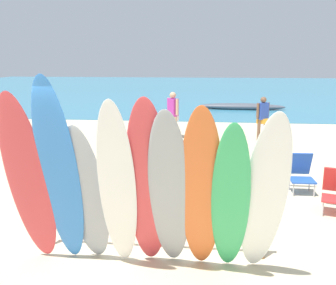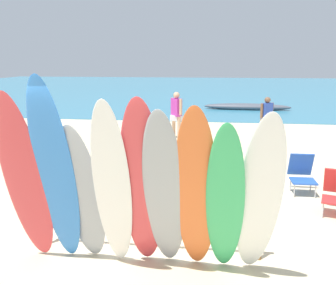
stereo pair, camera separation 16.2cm
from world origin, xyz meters
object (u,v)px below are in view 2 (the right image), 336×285
surfboard_rack (147,216)px  surfboard_red_0 (25,182)px  surfboard_blue_1 (56,176)px  surfboard_green_7 (225,203)px  surfboard_white_8 (259,199)px  surfboard_grey_2 (82,196)px  beach_chair_blue (302,172)px  beachgoer_by_water (176,112)px  distant_boat (247,107)px  beachgoer_photographing (267,116)px  surfboard_red_4 (143,188)px  surfboard_orange_6 (196,195)px  surfboard_grey_5 (164,194)px  surfboard_white_3 (113,190)px

surfboard_rack → surfboard_red_0: surfboard_red_0 is taller
surfboard_blue_1 → surfboard_green_7: 2.17m
surfboard_red_0 → surfboard_white_8: size_ratio=1.06×
surfboard_grey_2 → beach_chair_blue: 5.01m
surfboard_green_7 → beachgoer_by_water: size_ratio=1.40×
distant_boat → surfboard_green_7: bearing=-95.2°
beachgoer_photographing → beachgoer_by_water: beachgoer_by_water is taller
surfboard_red_4 → surfboard_orange_6: 0.67m
surfboard_white_8 → beachgoer_by_water: bearing=97.8°
surfboard_orange_6 → surfboard_green_7: 0.37m
surfboard_grey_5 → beachgoer_photographing: (2.33, 8.83, -0.27)m
surfboard_orange_6 → beachgoer_by_water: 8.92m
surfboard_red_0 → surfboard_orange_6: size_ratio=1.02×
surfboard_orange_6 → beach_chair_blue: 4.22m
surfboard_grey_5 → beachgoer_by_water: surfboard_grey_5 is taller
surfboard_white_3 → beachgoer_by_water: 8.89m
surfboard_orange_6 → surfboard_white_8: surfboard_orange_6 is taller
surfboard_white_8 → beachgoer_by_water: surfboard_white_8 is taller
beachgoer_by_water → surfboard_rack: bearing=-36.4°
surfboard_rack → surfboard_red_0: size_ratio=1.32×
surfboard_rack → surfboard_grey_5: size_ratio=1.38×
surfboard_rack → surfboard_grey_2: (-0.77, -0.49, 0.46)m
surfboard_blue_1 → beach_chair_blue: (3.86, 3.60, -0.90)m
surfboard_grey_5 → beachgoer_photographing: 9.14m
surfboard_red_0 → surfboard_blue_1: bearing=-2.2°
surfboard_white_3 → surfboard_orange_6: (1.04, 0.05, -0.03)m
surfboard_blue_1 → surfboard_grey_5: surfboard_blue_1 is taller
surfboard_blue_1 → surfboard_white_3: (0.76, -0.06, -0.13)m
surfboard_red_0 → distant_boat: bearing=76.3°
surfboard_white_8 → surfboard_grey_2: bearing=172.1°
surfboard_rack → surfboard_orange_6: 1.15m
surfboard_white_3 → surfboard_red_4: bearing=7.2°
surfboard_red_4 → surfboard_white_8: size_ratio=1.06×
surfboard_green_7 → distant_boat: (1.53, 16.90, -0.91)m
surfboard_red_0 → surfboard_grey_2: surfboard_red_0 is taller
surfboard_grey_2 → surfboard_white_8: surfboard_white_8 is taller
beachgoer_photographing → surfboard_red_0: bearing=27.5°
surfboard_red_0 → surfboard_white_8: 3.00m
surfboard_grey_2 → surfboard_red_4: bearing=-3.6°
surfboard_orange_6 → surfboard_green_7: surfboard_orange_6 is taller
beachgoer_photographing → beach_chair_blue: size_ratio=1.83×
surfboard_grey_2 → distant_boat: size_ratio=0.44×
beachgoer_by_water → beach_chair_blue: size_ratio=1.99×
surfboard_orange_6 → surfboard_rack: bearing=140.2°
distant_boat → surfboard_red_4: bearing=-98.6°
surfboard_grey_5 → distant_boat: 17.05m
distant_boat → surfboard_blue_1: bearing=-102.3°
surfboard_white_3 → surfboard_red_4: surfboard_red_4 is taller
beachgoer_photographing → surfboard_orange_6: bearing=40.4°
surfboard_blue_1 → beachgoer_photographing: 9.61m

